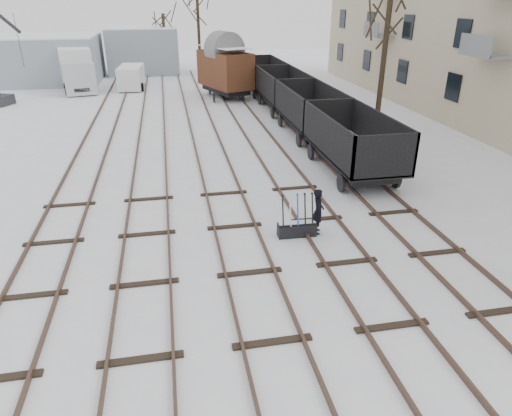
{
  "coord_description": "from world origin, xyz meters",
  "views": [
    {
      "loc": [
        -1.95,
        -11.1,
        7.37
      ],
      "look_at": [
        0.55,
        1.89,
        1.2
      ],
      "focal_mm": 32.0,
      "sensor_mm": 36.0,
      "label": 1
    }
  ],
  "objects_px": {
    "ground_frame": "(297,228)",
    "lorry": "(76,68)",
    "box_van_wagon": "(225,68)",
    "panel_van": "(131,77)",
    "worker": "(318,211)",
    "freight_wagon_a": "(351,151)"
  },
  "relations": [
    {
      "from": "box_van_wagon",
      "to": "lorry",
      "type": "distance_m",
      "value": 13.43
    },
    {
      "from": "freight_wagon_a",
      "to": "worker",
      "type": "bearing_deg",
      "value": -121.48
    },
    {
      "from": "worker",
      "to": "lorry",
      "type": "bearing_deg",
      "value": 36.73
    },
    {
      "from": "ground_frame",
      "to": "freight_wagon_a",
      "type": "height_order",
      "value": "freight_wagon_a"
    },
    {
      "from": "box_van_wagon",
      "to": "lorry",
      "type": "height_order",
      "value": "box_van_wagon"
    },
    {
      "from": "worker",
      "to": "freight_wagon_a",
      "type": "bearing_deg",
      "value": -17.24
    },
    {
      "from": "worker",
      "to": "lorry",
      "type": "height_order",
      "value": "lorry"
    },
    {
      "from": "ground_frame",
      "to": "box_van_wagon",
      "type": "bearing_deg",
      "value": 89.76
    },
    {
      "from": "ground_frame",
      "to": "panel_van",
      "type": "distance_m",
      "value": 29.63
    },
    {
      "from": "worker",
      "to": "panel_van",
      "type": "height_order",
      "value": "panel_van"
    },
    {
      "from": "panel_van",
      "to": "ground_frame",
      "type": "bearing_deg",
      "value": -72.66
    },
    {
      "from": "ground_frame",
      "to": "panel_van",
      "type": "bearing_deg",
      "value": 104.75
    },
    {
      "from": "worker",
      "to": "panel_van",
      "type": "distance_m",
      "value": 29.71
    },
    {
      "from": "ground_frame",
      "to": "lorry",
      "type": "xyz_separation_m",
      "value": [
        -11.38,
        29.39,
        1.48
      ]
    },
    {
      "from": "lorry",
      "to": "panel_van",
      "type": "xyz_separation_m",
      "value": [
        4.52,
        -0.57,
        -0.76
      ]
    },
    {
      "from": "ground_frame",
      "to": "lorry",
      "type": "height_order",
      "value": "lorry"
    },
    {
      "from": "box_van_wagon",
      "to": "lorry",
      "type": "bearing_deg",
      "value": 133.04
    },
    {
      "from": "ground_frame",
      "to": "lorry",
      "type": "relative_size",
      "value": 0.19
    },
    {
      "from": "freight_wagon_a",
      "to": "box_van_wagon",
      "type": "distance_m",
      "value": 18.36
    },
    {
      "from": "worker",
      "to": "panel_van",
      "type": "relative_size",
      "value": 0.36
    },
    {
      "from": "box_van_wagon",
      "to": "panel_van",
      "type": "relative_size",
      "value": 1.27
    },
    {
      "from": "worker",
      "to": "lorry",
      "type": "xyz_separation_m",
      "value": [
        -12.13,
        29.29,
        0.97
      ]
    }
  ]
}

